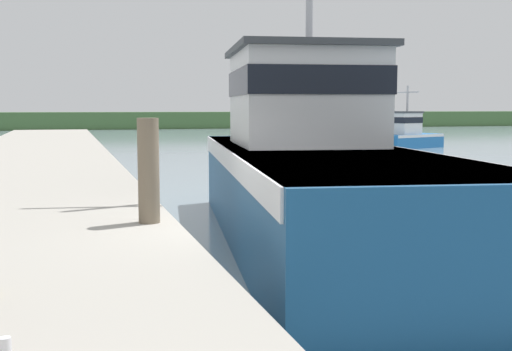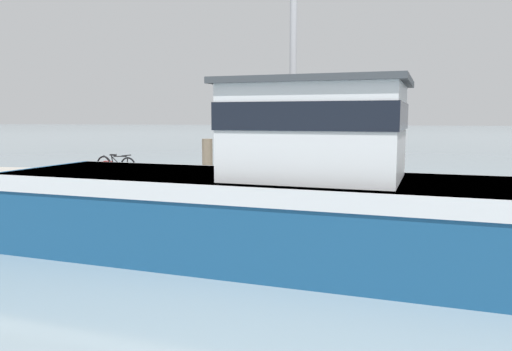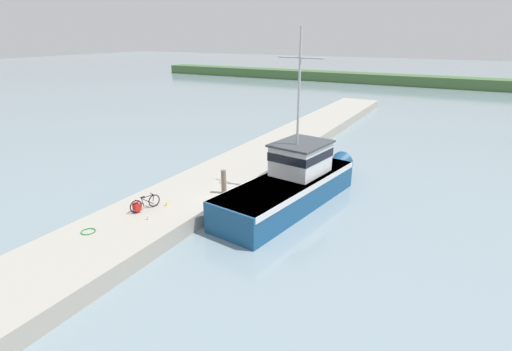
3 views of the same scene
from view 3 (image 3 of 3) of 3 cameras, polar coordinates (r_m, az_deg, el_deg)
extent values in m
plane|color=gray|center=(23.27, -1.66, -5.63)|extent=(320.00, 320.00, 0.00)
cube|color=#A39E93|center=(25.01, -9.10, -2.87)|extent=(4.99, 80.00, 0.91)
cube|color=navy|center=(24.11, 4.55, -2.47)|extent=(4.89, 11.41, 1.76)
cone|color=navy|center=(29.50, 11.43, 1.39)|extent=(1.95, 2.22, 1.67)
cube|color=silver|center=(23.86, 4.60, -0.90)|extent=(4.92, 11.20, 0.35)
cube|color=silver|center=(24.62, 6.41, 2.38)|extent=(3.08, 3.63, 1.83)
cube|color=black|center=(24.53, 6.44, 3.09)|extent=(3.14, 3.71, 0.51)
cube|color=#3D4247|center=(24.35, 6.50, 4.57)|extent=(3.33, 3.92, 0.12)
cylinder|color=#B2B2B7|center=(23.28, 6.18, 12.33)|extent=(0.14, 0.14, 6.60)
cylinder|color=#B2B2B7|center=(23.13, 6.34, 16.38)|extent=(2.93, 0.54, 0.10)
torus|color=black|center=(22.18, -16.79, -4.25)|extent=(0.25, 0.69, 0.70)
torus|color=black|center=(22.66, -14.35, -3.50)|extent=(0.25, 0.69, 0.70)
cylinder|color=black|center=(22.29, -16.36, -4.31)|extent=(0.14, 0.37, 0.19)
cylinder|color=black|center=(22.32, -15.88, -3.72)|extent=(0.08, 0.15, 0.53)
cylinder|color=black|center=(22.21, -16.30, -3.66)|extent=(0.18, 0.48, 0.40)
cylinder|color=black|center=(22.44, -15.25, -3.55)|extent=(0.24, 0.68, 0.54)
cylinder|color=black|center=(22.37, -15.19, -2.89)|extent=(0.20, 0.56, 0.05)
cylinder|color=black|center=(22.58, -14.46, -3.11)|extent=(0.06, 0.11, 0.36)
cylinder|color=black|center=(22.48, -14.58, -2.61)|extent=(0.43, 0.16, 0.04)
cube|color=black|center=(22.22, -15.90, -3.01)|extent=(0.16, 0.26, 0.05)
cube|color=red|center=(22.33, -16.84, -4.19)|extent=(0.21, 0.34, 0.38)
cube|color=red|center=(22.10, -16.49, -4.41)|extent=(0.21, 0.34, 0.38)
cylinder|color=#756651|center=(23.72, -4.63, -0.88)|extent=(0.30, 0.30, 1.45)
torus|color=#197A2D|center=(21.02, -22.84, -7.38)|extent=(0.68, 0.68, 0.05)
cylinder|color=yellow|center=(22.68, -12.67, -3.99)|extent=(0.07, 0.07, 0.22)
cylinder|color=silver|center=(21.28, -15.17, -5.81)|extent=(0.07, 0.07, 0.24)
camera|label=1|loc=(18.09, -23.17, -6.34)|focal=45.00mm
camera|label=2|loc=(23.63, 30.08, -0.19)|focal=35.00mm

